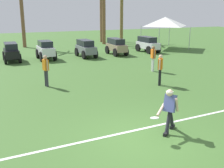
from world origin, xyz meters
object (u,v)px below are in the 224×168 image
teammate_deep (153,56)px  parked_car_slot_g (148,44)px  palm_tree_far_right (122,12)px  event_tent (165,22)px  parked_car_slot_d (46,50)px  parked_car_slot_f (116,46)px  parked_car_slot_c (11,52)px  frisbee_in_flight (155,118)px  teammate_midfield (160,67)px  palm_tree_left_of_centre (104,13)px  palm_tree_far_left (22,8)px  palm_tree_right_of_centre (101,6)px  parked_car_slot_e (86,48)px  teammate_near_sideline (46,68)px  frisbee_thrower (170,108)px

teammate_deep → parked_car_slot_g: bearing=62.5°
palm_tree_far_right → event_tent: (1.59, -6.38, -0.76)m
parked_car_slot_d → parked_car_slot_f: size_ratio=0.99×
parked_car_slot_c → parked_car_slot_d: bearing=-3.1°
frisbee_in_flight → teammate_deep: bearing=59.4°
teammate_midfield → event_tent: bearing=56.0°
frisbee_in_flight → parked_car_slot_c: size_ratio=0.11×
palm_tree_far_right → parked_car_slot_c: bearing=-147.6°
parked_car_slot_f → palm_tree_far_right: 9.46m
parked_car_slot_d → palm_tree_left_of_centre: size_ratio=0.43×
parked_car_slot_c → parked_car_slot_g: same height
parked_car_slot_c → parked_car_slot_g: bearing=0.3°
teammate_deep → palm_tree_far_left: bearing=112.7°
palm_tree_left_of_centre → palm_tree_right_of_centre: (0.44, 1.90, 0.76)m
teammate_deep → parked_car_slot_c: teammate_deep is taller
teammate_deep → parked_car_slot_e: 6.99m
parked_car_slot_f → palm_tree_far_left: 10.58m
palm_tree_far_right → frisbee_in_flight: bearing=-112.6°
teammate_midfield → parked_car_slot_c: 11.74m
palm_tree_right_of_centre → palm_tree_far_right: size_ratio=1.24×
teammate_midfield → palm_tree_far_left: 18.23m
teammate_midfield → teammate_deep: size_ratio=1.00×
teammate_deep → parked_car_slot_d: 8.60m
teammate_near_sideline → palm_tree_far_right: 19.59m
teammate_deep → frisbee_thrower: bearing=-117.6°
teammate_midfield → palm_tree_right_of_centre: 19.29m
parked_car_slot_g → palm_tree_far_right: 8.37m
parked_car_slot_e → parked_car_slot_c: bearing=177.3°
frisbee_thrower → palm_tree_left_of_centre: (6.26, 21.65, 2.45)m
frisbee_in_flight → palm_tree_right_of_centre: bearing=72.7°
teammate_deep → parked_car_slot_f: (0.53, 6.76, -0.22)m
frisbee_in_flight → palm_tree_right_of_centre: size_ratio=0.04×
parked_car_slot_c → parked_car_slot_f: same height
frisbee_thrower → palm_tree_far_right: size_ratio=0.26×
parked_car_slot_g → palm_tree_far_right: size_ratio=0.45×
parked_car_slot_e → palm_tree_far_right: 11.03m
frisbee_thrower → parked_car_slot_g: frisbee_thrower is taller
teammate_midfield → parked_car_slot_g: size_ratio=0.63×
frisbee_thrower → event_tent: (10.43, 16.29, 1.72)m
parked_car_slot_e → palm_tree_far_left: 9.25m
teammate_deep → event_tent: (6.33, 8.46, 1.59)m
parked_car_slot_g → palm_tree_left_of_centre: bearing=102.1°
event_tent → palm_tree_far_left: bearing=154.1°
parked_car_slot_f → palm_tree_far_left: (-6.57, 7.70, 3.06)m
parked_car_slot_g → palm_tree_left_of_centre: palm_tree_left_of_centre is taller
frisbee_thrower → teammate_deep: size_ratio=0.92×
parked_car_slot_e → parked_car_slot_g: bearing=3.1°
frisbee_thrower → palm_tree_right_of_centre: (6.71, 23.55, 3.21)m
teammate_midfield → parked_car_slot_e: (-0.85, 9.56, -0.22)m
parked_car_slot_e → palm_tree_left_of_centre: 8.76m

